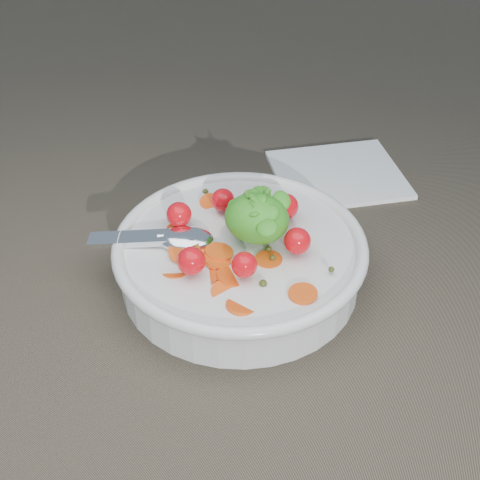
% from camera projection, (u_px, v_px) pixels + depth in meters
% --- Properties ---
extents(ground, '(6.00, 6.00, 0.00)m').
position_uv_depth(ground, '(221.00, 282.00, 0.66)').
color(ground, brown).
rests_on(ground, ground).
extents(bowl, '(0.26, 0.24, 0.10)m').
position_uv_depth(bowl, '(240.00, 257.00, 0.65)').
color(bowl, white).
rests_on(bowl, ground).
extents(napkin, '(0.20, 0.19, 0.01)m').
position_uv_depth(napkin, '(338.00, 174.00, 0.81)').
color(napkin, white).
rests_on(napkin, ground).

